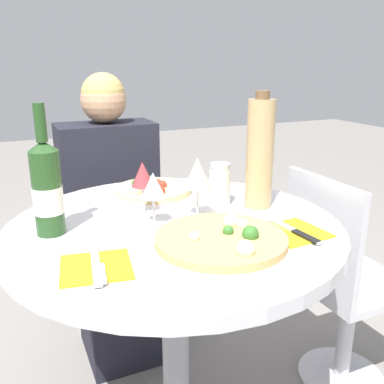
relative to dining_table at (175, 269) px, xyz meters
The scene contains 14 objects.
dining_table is the anchor object (origin of this frame).
chair_behind_diner 0.78m from the dining_table, 91.70° to the left, with size 0.36×0.36×0.83m.
seated_diner 0.62m from the dining_table, 92.07° to the left, with size 0.39×0.43×1.15m.
chair_empty_side 0.68m from the dining_table, ahead, with size 0.36×0.36×0.83m.
pizza_large 0.24m from the dining_table, 71.49° to the right, with size 0.32×0.32×0.05m.
pizza_small_far 0.33m from the dining_table, 83.07° to the left, with size 0.25×0.25×0.05m.
wine_bottle 0.41m from the dining_table, 168.83° to the left, with size 0.07×0.07×0.33m.
tall_carafe 0.42m from the dining_table, ahead, with size 0.08×0.08×0.35m.
sugar_shaker 0.29m from the dining_table, 25.20° to the left, with size 0.06×0.06×0.13m.
wine_glass_front_left 0.25m from the dining_table, 157.58° to the left, with size 0.07×0.07×0.14m.
wine_glass_front_right 0.28m from the dining_table, 14.55° to the left, with size 0.08×0.08×0.17m.
wine_glass_back_left 0.28m from the dining_table, 114.20° to the left, with size 0.07×0.07×0.15m.
place_setting_left 0.34m from the dining_table, 144.29° to the right, with size 0.17×0.19×0.01m.
place_setting_right 0.35m from the dining_table, 36.84° to the right, with size 0.16×0.19×0.01m.
Camera 1 is at (-0.40, -1.02, 1.20)m, focal length 40.00 mm.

